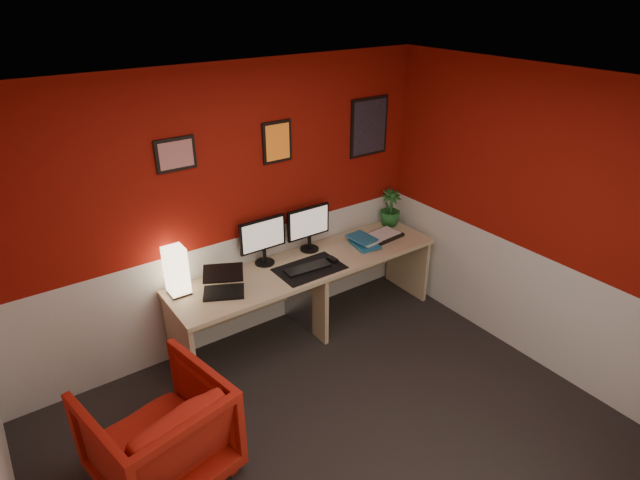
{
  "coord_description": "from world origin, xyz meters",
  "views": [
    {
      "loc": [
        -1.71,
        -2.08,
        3.05
      ],
      "look_at": [
        0.6,
        1.21,
        1.05
      ],
      "focal_mm": 29.42,
      "sensor_mm": 36.0,
      "label": 1
    }
  ],
  "objects_px": {
    "zen_tray": "(383,235)",
    "shoji_lamp": "(177,272)",
    "pc_tower": "(305,301)",
    "monitor_right": "(309,222)",
    "monitor_left": "(263,235)",
    "desk": "(309,297)",
    "armchair": "(159,433)",
    "potted_plant": "(390,208)",
    "laptop": "(223,282)"
  },
  "relations": [
    {
      "from": "zen_tray",
      "to": "potted_plant",
      "type": "relative_size",
      "value": 0.91
    },
    {
      "from": "zen_tray",
      "to": "pc_tower",
      "type": "distance_m",
      "value": 1.02
    },
    {
      "from": "monitor_right",
      "to": "potted_plant",
      "type": "relative_size",
      "value": 1.5
    },
    {
      "from": "potted_plant",
      "to": "pc_tower",
      "type": "bearing_deg",
      "value": -177.23
    },
    {
      "from": "monitor_right",
      "to": "pc_tower",
      "type": "bearing_deg",
      "value": -145.6
    },
    {
      "from": "desk",
      "to": "potted_plant",
      "type": "bearing_deg",
      "value": 9.7
    },
    {
      "from": "laptop",
      "to": "monitor_left",
      "type": "bearing_deg",
      "value": 52.52
    },
    {
      "from": "potted_plant",
      "to": "laptop",
      "type": "bearing_deg",
      "value": -173.67
    },
    {
      "from": "monitor_right",
      "to": "zen_tray",
      "type": "relative_size",
      "value": 1.66
    },
    {
      "from": "zen_tray",
      "to": "shoji_lamp",
      "type": "bearing_deg",
      "value": 175.41
    },
    {
      "from": "shoji_lamp",
      "to": "monitor_left",
      "type": "height_order",
      "value": "monitor_left"
    },
    {
      "from": "monitor_right",
      "to": "armchair",
      "type": "xyz_separation_m",
      "value": [
        -1.9,
        -1.03,
        -0.64
      ]
    },
    {
      "from": "potted_plant",
      "to": "armchair",
      "type": "bearing_deg",
      "value": -160.79
    },
    {
      "from": "shoji_lamp",
      "to": "laptop",
      "type": "relative_size",
      "value": 1.21
    },
    {
      "from": "monitor_right",
      "to": "monitor_left",
      "type": "bearing_deg",
      "value": 178.6
    },
    {
      "from": "desk",
      "to": "armchair",
      "type": "bearing_deg",
      "value": -154.97
    },
    {
      "from": "monitor_left",
      "to": "armchair",
      "type": "distance_m",
      "value": 1.87
    },
    {
      "from": "desk",
      "to": "potted_plant",
      "type": "height_order",
      "value": "potted_plant"
    },
    {
      "from": "monitor_right",
      "to": "armchair",
      "type": "bearing_deg",
      "value": -151.57
    },
    {
      "from": "shoji_lamp",
      "to": "monitor_right",
      "type": "bearing_deg",
      "value": 1.32
    },
    {
      "from": "monitor_left",
      "to": "zen_tray",
      "type": "relative_size",
      "value": 1.66
    },
    {
      "from": "laptop",
      "to": "zen_tray",
      "type": "relative_size",
      "value": 0.94
    },
    {
      "from": "monitor_right",
      "to": "armchair",
      "type": "distance_m",
      "value": 2.25
    },
    {
      "from": "monitor_left",
      "to": "monitor_right",
      "type": "xyz_separation_m",
      "value": [
        0.48,
        -0.01,
        0.0
      ]
    },
    {
      "from": "desk",
      "to": "pc_tower",
      "type": "distance_m",
      "value": 0.21
    },
    {
      "from": "monitor_left",
      "to": "potted_plant",
      "type": "relative_size",
      "value": 1.5
    },
    {
      "from": "pc_tower",
      "to": "armchair",
      "type": "relative_size",
      "value": 0.54
    },
    {
      "from": "monitor_left",
      "to": "potted_plant",
      "type": "xyz_separation_m",
      "value": [
        1.49,
        -0.03,
        -0.1
      ]
    },
    {
      "from": "monitor_right",
      "to": "pc_tower",
      "type": "distance_m",
      "value": 0.8
    },
    {
      "from": "laptop",
      "to": "pc_tower",
      "type": "distance_m",
      "value": 1.11
    },
    {
      "from": "shoji_lamp",
      "to": "zen_tray",
      "type": "relative_size",
      "value": 1.14
    },
    {
      "from": "monitor_right",
      "to": "armchair",
      "type": "height_order",
      "value": "monitor_right"
    },
    {
      "from": "desk",
      "to": "pc_tower",
      "type": "relative_size",
      "value": 5.78
    },
    {
      "from": "monitor_left",
      "to": "pc_tower",
      "type": "xyz_separation_m",
      "value": [
        0.38,
        -0.08,
        -0.8
      ]
    },
    {
      "from": "zen_tray",
      "to": "desk",
      "type": "bearing_deg",
      "value": -178.93
    },
    {
      "from": "desk",
      "to": "pc_tower",
      "type": "xyz_separation_m",
      "value": [
        0.06,
        0.14,
        -0.14
      ]
    },
    {
      "from": "desk",
      "to": "potted_plant",
      "type": "relative_size",
      "value": 6.73
    },
    {
      "from": "laptop",
      "to": "armchair",
      "type": "bearing_deg",
      "value": -111.18
    },
    {
      "from": "desk",
      "to": "pc_tower",
      "type": "height_order",
      "value": "desk"
    },
    {
      "from": "shoji_lamp",
      "to": "monitor_right",
      "type": "distance_m",
      "value": 1.32
    },
    {
      "from": "desk",
      "to": "armchair",
      "type": "relative_size",
      "value": 3.13
    },
    {
      "from": "desk",
      "to": "laptop",
      "type": "bearing_deg",
      "value": -178.3
    },
    {
      "from": "shoji_lamp",
      "to": "monitor_left",
      "type": "distance_m",
      "value": 0.84
    },
    {
      "from": "monitor_right",
      "to": "armchair",
      "type": "relative_size",
      "value": 0.7
    },
    {
      "from": "shoji_lamp",
      "to": "pc_tower",
      "type": "distance_m",
      "value": 1.4
    },
    {
      "from": "zen_tray",
      "to": "pc_tower",
      "type": "height_order",
      "value": "zen_tray"
    },
    {
      "from": "armchair",
      "to": "shoji_lamp",
      "type": "bearing_deg",
      "value": -131.55
    },
    {
      "from": "laptop",
      "to": "monitor_left",
      "type": "xyz_separation_m",
      "value": [
        0.53,
        0.25,
        0.18
      ]
    },
    {
      "from": "monitor_left",
      "to": "pc_tower",
      "type": "bearing_deg",
      "value": -12.02
    },
    {
      "from": "potted_plant",
      "to": "monitor_left",
      "type": "bearing_deg",
      "value": 178.93
    }
  ]
}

